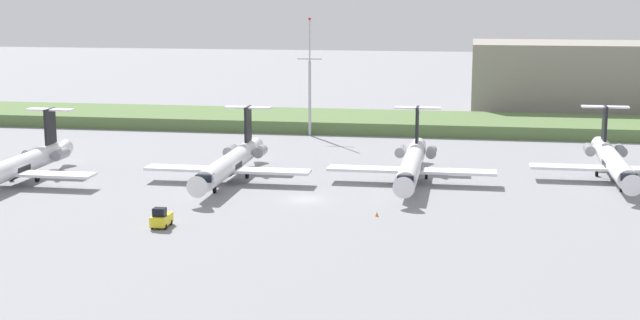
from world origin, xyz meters
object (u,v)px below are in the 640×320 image
(regional_jet_fourth, at_px, (613,161))
(safety_cone_front_marker, at_px, (377,214))
(regional_jet_second, at_px, (230,163))
(regional_jet_nearest, at_px, (17,166))
(baggage_tug, at_px, (161,218))
(regional_jet_third, at_px, (412,163))
(antenna_mast, at_px, (310,87))

(regional_jet_fourth, relative_size, safety_cone_front_marker, 56.36)
(regional_jet_second, height_order, safety_cone_front_marker, regional_jet_second)
(regional_jet_nearest, relative_size, regional_jet_second, 1.00)
(regional_jet_fourth, distance_m, baggage_tug, 63.79)
(regional_jet_second, relative_size, baggage_tug, 9.69)
(regional_jet_third, height_order, antenna_mast, antenna_mast)
(regional_jet_nearest, bearing_deg, regional_jet_fourth, 11.57)
(regional_jet_fourth, xyz_separation_m, antenna_mast, (-48.19, 31.13, 6.25))
(regional_jet_fourth, bearing_deg, antenna_mast, 147.13)
(baggage_tug, bearing_deg, regional_jet_fourth, 33.35)
(regional_jet_third, relative_size, antenna_mast, 1.47)
(regional_jet_second, xyz_separation_m, regional_jet_third, (24.72, 3.63, 0.00))
(regional_jet_third, distance_m, baggage_tug, 39.05)
(regional_jet_second, bearing_deg, antenna_mast, 84.43)
(safety_cone_front_marker, bearing_deg, regional_jet_third, 82.45)
(regional_jet_fourth, height_order, antenna_mast, antenna_mast)
(regional_jet_nearest, bearing_deg, antenna_mast, 56.22)
(regional_jet_nearest, height_order, antenna_mast, antenna_mast)
(regional_jet_second, xyz_separation_m, safety_cone_front_marker, (22.01, -16.82, -2.26))
(regional_jet_second, bearing_deg, baggage_tug, -92.50)
(regional_jet_second, relative_size, regional_jet_fourth, 1.00)
(regional_jet_nearest, distance_m, baggage_tug, 32.62)
(regional_jet_fourth, distance_m, safety_cone_front_marker, 40.04)
(regional_jet_third, bearing_deg, regional_jet_fourth, 11.96)
(regional_jet_second, bearing_deg, regional_jet_nearest, -166.00)
(regional_jet_nearest, xyz_separation_m, baggage_tug, (26.71, -18.67, -1.53))
(regional_jet_third, height_order, regional_jet_fourth, same)
(regional_jet_fourth, bearing_deg, baggage_tug, -146.65)
(regional_jet_nearest, height_order, baggage_tug, regional_jet_nearest)
(regional_jet_third, xyz_separation_m, safety_cone_front_marker, (-2.71, -20.45, -2.26))
(safety_cone_front_marker, bearing_deg, antenna_mast, 107.46)
(baggage_tug, relative_size, safety_cone_front_marker, 5.82)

